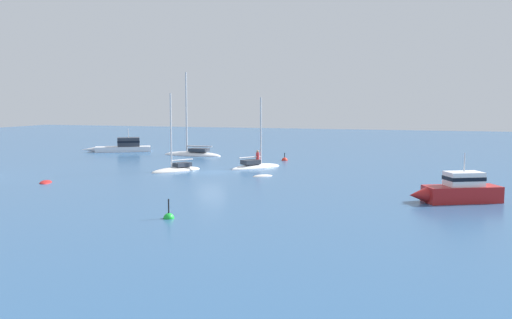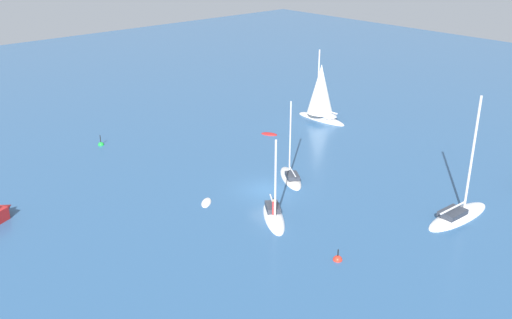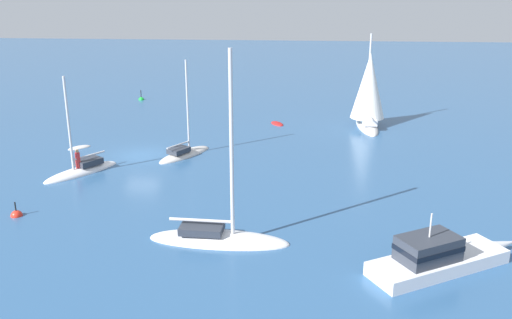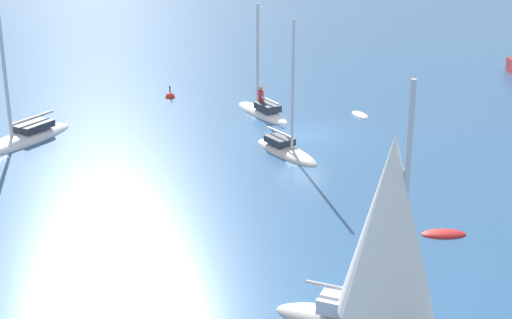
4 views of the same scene
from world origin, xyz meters
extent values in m
plane|color=#2D5684|center=(0.00, 0.00, 0.00)|extent=(160.00, 160.00, 0.00)
ellipsoid|color=#B21E1E|center=(10.15, -9.79, 0.00)|extent=(2.03, 1.63, 0.34)
cube|color=silver|center=(9.07, -17.87, 0.72)|extent=(2.05, 1.27, 0.49)
cylinder|color=silver|center=(10.53, -17.79, 4.29)|extent=(0.18, 0.18, 7.63)
cylinder|color=silver|center=(9.04, -17.87, 1.21)|extent=(2.99, 0.30, 0.14)
cone|color=white|center=(10.13, -17.81, 3.63)|extent=(3.14, 3.14, 5.72)
ellipsoid|color=silver|center=(0.33, -3.25, 0.00)|extent=(5.15, 3.96, 0.73)
cube|color=#2D333D|center=(-0.19, -2.93, 0.54)|extent=(1.86, 1.70, 0.36)
cylinder|color=silver|center=(0.77, -3.52, 3.72)|extent=(0.14, 0.14, 6.71)
cylinder|color=silver|center=(-0.21, -2.92, 0.97)|extent=(2.02, 1.30, 0.11)
ellipsoid|color=white|center=(-13.57, -7.84, 0.00)|extent=(2.31, 7.27, 0.96)
cube|color=#2D333D|center=(-13.53, -6.98, 0.67)|extent=(1.48, 2.22, 0.37)
cylinder|color=silver|center=(-13.60, -8.56, 5.08)|extent=(0.20, 0.20, 9.21)
cylinder|color=silver|center=(-13.53, -6.95, 1.10)|extent=(0.30, 3.24, 0.16)
ellipsoid|color=silver|center=(1.51, 5.34, 0.00)|extent=(1.81, 1.84, 0.33)
ellipsoid|color=white|center=(-4.09, 3.01, 0.00)|extent=(5.48, 4.43, 0.80)
cube|color=#2D333D|center=(-3.53, 2.62, 0.60)|extent=(1.98, 1.81, 0.41)
cylinder|color=silver|center=(-4.55, 3.33, 3.55)|extent=(0.17, 0.17, 6.31)
cylinder|color=silver|center=(-3.51, 2.60, 1.06)|extent=(2.16, 1.56, 0.13)
cylinder|color=red|center=(-4.21, 3.11, 0.93)|extent=(0.32, 0.32, 1.07)
sphere|color=tan|center=(-4.21, 3.11, 1.58)|extent=(0.24, 0.24, 0.24)
sphere|color=red|center=(-11.37, 3.90, 0.00)|extent=(0.65, 0.65, 0.65)
cylinder|color=black|center=(-11.37, 3.90, 0.58)|extent=(0.08, 0.08, 0.50)
camera|label=1|loc=(46.59, 18.99, 6.37)|focal=39.37mm
camera|label=2|loc=(-32.66, 30.37, 21.23)|focal=40.26mm
camera|label=3|loc=(-38.61, -11.71, 12.71)|focal=38.81mm
camera|label=4|loc=(15.65, -38.07, 12.90)|focal=53.44mm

